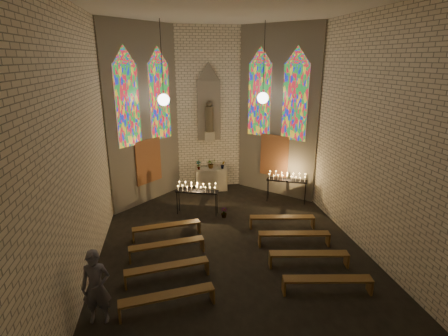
{
  "coord_description": "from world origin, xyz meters",
  "views": [
    {
      "loc": [
        -1.76,
        -9.21,
        5.67
      ],
      "look_at": [
        -0.04,
        1.5,
        2.25
      ],
      "focal_mm": 28.0,
      "sensor_mm": 36.0,
      "label": 1
    }
  ],
  "objects_px": {
    "altar": "(211,179)",
    "aisle_flower_pot": "(224,213)",
    "votive_stand_left": "(197,189)",
    "visitor": "(96,287)",
    "votive_stand_right": "(287,178)"
  },
  "relations": [
    {
      "from": "altar",
      "to": "visitor",
      "type": "bearing_deg",
      "value": -114.22
    },
    {
      "from": "aisle_flower_pot",
      "to": "votive_stand_right",
      "type": "xyz_separation_m",
      "value": [
        2.77,
        1.08,
        0.83
      ]
    },
    {
      "from": "votive_stand_right",
      "to": "visitor",
      "type": "bearing_deg",
      "value": -113.1
    },
    {
      "from": "aisle_flower_pot",
      "to": "votive_stand_right",
      "type": "distance_m",
      "value": 3.09
    },
    {
      "from": "votive_stand_left",
      "to": "visitor",
      "type": "relative_size",
      "value": 0.93
    },
    {
      "from": "votive_stand_left",
      "to": "visitor",
      "type": "bearing_deg",
      "value": -99.17
    },
    {
      "from": "altar",
      "to": "visitor",
      "type": "height_order",
      "value": "visitor"
    },
    {
      "from": "votive_stand_right",
      "to": "visitor",
      "type": "relative_size",
      "value": 0.93
    },
    {
      "from": "visitor",
      "to": "votive_stand_right",
      "type": "bearing_deg",
      "value": 46.55
    },
    {
      "from": "altar",
      "to": "aisle_flower_pot",
      "type": "relative_size",
      "value": 3.71
    },
    {
      "from": "aisle_flower_pot",
      "to": "votive_stand_left",
      "type": "distance_m",
      "value": 1.34
    },
    {
      "from": "votive_stand_left",
      "to": "visitor",
      "type": "distance_m",
      "value": 5.96
    },
    {
      "from": "votive_stand_left",
      "to": "altar",
      "type": "bearing_deg",
      "value": 88.7
    },
    {
      "from": "altar",
      "to": "votive_stand_right",
      "type": "bearing_deg",
      "value": -32.63
    },
    {
      "from": "altar",
      "to": "aisle_flower_pot",
      "type": "xyz_separation_m",
      "value": [
        0.12,
        -2.93,
        -0.31
      ]
    }
  ]
}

